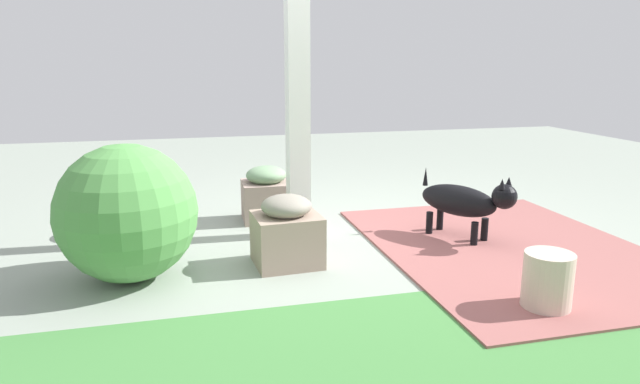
{
  "coord_description": "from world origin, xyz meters",
  "views": [
    {
      "loc": [
        1.24,
        3.74,
        1.3
      ],
      "look_at": [
        0.31,
        0.08,
        0.4
      ],
      "focal_mm": 31.19,
      "sensor_mm": 36.0,
      "label": 1
    }
  ],
  "objects_px": {
    "porch_pillar": "(297,77)",
    "ceramic_urn": "(547,282)",
    "stone_planter_nearest": "(267,194)",
    "round_shrub": "(127,213)",
    "terracotta_pot_broad": "(129,205)",
    "stone_planter_mid": "(287,232)",
    "dog": "(464,201)"
  },
  "relations": [
    {
      "from": "porch_pillar",
      "to": "ceramic_urn",
      "type": "height_order",
      "value": "porch_pillar"
    },
    {
      "from": "porch_pillar",
      "to": "ceramic_urn",
      "type": "distance_m",
      "value": 2.16
    },
    {
      "from": "stone_planter_nearest",
      "to": "round_shrub",
      "type": "distance_m",
      "value": 1.48
    },
    {
      "from": "round_shrub",
      "to": "terracotta_pot_broad",
      "type": "relative_size",
      "value": 2.12
    },
    {
      "from": "porch_pillar",
      "to": "stone_planter_nearest",
      "type": "relative_size",
      "value": 5.19
    },
    {
      "from": "terracotta_pot_broad",
      "to": "round_shrub",
      "type": "bearing_deg",
      "value": 94.64
    },
    {
      "from": "terracotta_pot_broad",
      "to": "ceramic_urn",
      "type": "relative_size",
      "value": 1.24
    },
    {
      "from": "terracotta_pot_broad",
      "to": "stone_planter_mid",
      "type": "bearing_deg",
      "value": 137.94
    },
    {
      "from": "porch_pillar",
      "to": "round_shrub",
      "type": "xyz_separation_m",
      "value": [
        1.17,
        0.62,
        -0.77
      ]
    },
    {
      "from": "round_shrub",
      "to": "porch_pillar",
      "type": "bearing_deg",
      "value": -152.1
    },
    {
      "from": "ceramic_urn",
      "to": "stone_planter_nearest",
      "type": "bearing_deg",
      "value": -60.5
    },
    {
      "from": "stone_planter_mid",
      "to": "ceramic_urn",
      "type": "relative_size",
      "value": 1.47
    },
    {
      "from": "ceramic_urn",
      "to": "terracotta_pot_broad",
      "type": "bearing_deg",
      "value": -40.94
    },
    {
      "from": "stone_planter_mid",
      "to": "ceramic_urn",
      "type": "height_order",
      "value": "stone_planter_mid"
    },
    {
      "from": "stone_planter_mid",
      "to": "dog",
      "type": "relative_size",
      "value": 0.65
    },
    {
      "from": "stone_planter_mid",
      "to": "terracotta_pot_broad",
      "type": "relative_size",
      "value": 1.19
    },
    {
      "from": "terracotta_pot_broad",
      "to": "ceramic_urn",
      "type": "height_order",
      "value": "terracotta_pot_broad"
    },
    {
      "from": "terracotta_pot_broad",
      "to": "dog",
      "type": "relative_size",
      "value": 0.55
    },
    {
      "from": "stone_planter_mid",
      "to": "dog",
      "type": "bearing_deg",
      "value": -173.36
    },
    {
      "from": "round_shrub",
      "to": "dog",
      "type": "distance_m",
      "value": 2.32
    },
    {
      "from": "stone_planter_mid",
      "to": "ceramic_urn",
      "type": "bearing_deg",
      "value": 140.06
    },
    {
      "from": "terracotta_pot_broad",
      "to": "ceramic_urn",
      "type": "distance_m",
      "value": 2.98
    },
    {
      "from": "round_shrub",
      "to": "terracotta_pot_broad",
      "type": "xyz_separation_m",
      "value": [
        0.08,
        -0.96,
        -0.19
      ]
    },
    {
      "from": "stone_planter_nearest",
      "to": "ceramic_urn",
      "type": "distance_m",
      "value": 2.38
    },
    {
      "from": "porch_pillar",
      "to": "round_shrub",
      "type": "bearing_deg",
      "value": 27.9
    },
    {
      "from": "stone_planter_nearest",
      "to": "terracotta_pot_broad",
      "type": "xyz_separation_m",
      "value": [
        1.08,
        0.12,
        0.01
      ]
    },
    {
      "from": "ceramic_urn",
      "to": "round_shrub",
      "type": "bearing_deg",
      "value": -24.55
    },
    {
      "from": "round_shrub",
      "to": "ceramic_urn",
      "type": "xyz_separation_m",
      "value": [
        -2.17,
        0.99,
        -0.26
      ]
    },
    {
      "from": "porch_pillar",
      "to": "stone_planter_mid",
      "type": "distance_m",
      "value": 1.15
    },
    {
      "from": "porch_pillar",
      "to": "terracotta_pot_broad",
      "type": "relative_size",
      "value": 6.04
    },
    {
      "from": "porch_pillar",
      "to": "round_shrub",
      "type": "relative_size",
      "value": 2.85
    },
    {
      "from": "stone_planter_mid",
      "to": "terracotta_pot_broad",
      "type": "height_order",
      "value": "stone_planter_mid"
    }
  ]
}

